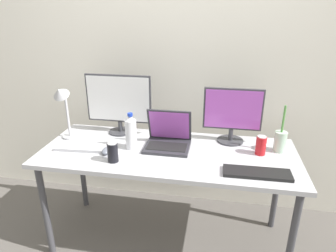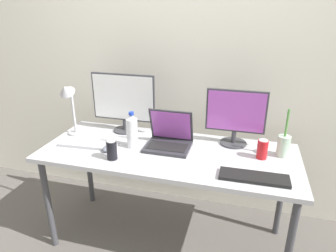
% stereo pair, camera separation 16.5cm
% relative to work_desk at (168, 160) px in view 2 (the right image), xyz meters
% --- Properties ---
extents(ground_plane, '(16.00, 16.00, 0.00)m').
position_rel_work_desk_xyz_m(ground_plane, '(0.00, 0.00, -0.67)').
color(ground_plane, '#5B5651').
extents(wall_back, '(7.00, 0.08, 2.60)m').
position_rel_work_desk_xyz_m(wall_back, '(0.00, 0.59, 0.63)').
color(wall_back, silver).
rests_on(wall_back, ground).
extents(work_desk, '(1.70, 0.68, 0.74)m').
position_rel_work_desk_xyz_m(work_desk, '(0.00, 0.00, 0.00)').
color(work_desk, '#424247').
rests_on(work_desk, ground).
extents(monitor_left, '(0.49, 0.18, 0.45)m').
position_rel_work_desk_xyz_m(monitor_left, '(-0.41, 0.25, 0.31)').
color(monitor_left, '#38383D').
rests_on(monitor_left, work_desk).
extents(monitor_center, '(0.40, 0.18, 0.39)m').
position_rel_work_desk_xyz_m(monitor_center, '(0.41, 0.23, 0.28)').
color(monitor_center, '#38383D').
rests_on(monitor_center, work_desk).
extents(laptop_silver, '(0.30, 0.25, 0.26)m').
position_rel_work_desk_xyz_m(laptop_silver, '(-0.01, 0.07, 0.12)').
color(laptop_silver, '#2D2D33').
rests_on(laptop_silver, work_desk).
extents(keyboard_main, '(0.41, 0.15, 0.02)m').
position_rel_work_desk_xyz_m(keyboard_main, '(-0.55, -0.07, 0.08)').
color(keyboard_main, '#B2B2B7').
rests_on(keyboard_main, work_desk).
extents(keyboard_aux, '(0.39, 0.13, 0.02)m').
position_rel_work_desk_xyz_m(keyboard_aux, '(0.56, -0.20, 0.08)').
color(keyboard_aux, black).
rests_on(keyboard_aux, work_desk).
extents(mouse_by_keyboard, '(0.06, 0.10, 0.03)m').
position_rel_work_desk_xyz_m(mouse_by_keyboard, '(-0.39, -0.10, 0.08)').
color(mouse_by_keyboard, slate).
rests_on(mouse_by_keyboard, work_desk).
extents(water_bottle, '(0.08, 0.08, 0.25)m').
position_rel_work_desk_xyz_m(water_bottle, '(-0.25, 0.00, 0.18)').
color(water_bottle, silver).
rests_on(water_bottle, work_desk).
extents(soda_can_near_keyboard, '(0.07, 0.07, 0.13)m').
position_rel_work_desk_xyz_m(soda_can_near_keyboard, '(0.60, 0.06, 0.13)').
color(soda_can_near_keyboard, red).
rests_on(soda_can_near_keyboard, work_desk).
extents(soda_can_by_laptop, '(0.07, 0.07, 0.13)m').
position_rel_work_desk_xyz_m(soda_can_by_laptop, '(-0.31, -0.20, 0.13)').
color(soda_can_by_laptop, black).
rests_on(soda_can_by_laptop, work_desk).
extents(bamboo_vase, '(0.08, 0.08, 0.32)m').
position_rel_work_desk_xyz_m(bamboo_vase, '(0.73, 0.13, 0.14)').
color(bamboo_vase, '#B2D1B7').
rests_on(bamboo_vase, work_desk).
extents(desk_lamp, '(0.11, 0.18, 0.42)m').
position_rel_work_desk_xyz_m(desk_lamp, '(-0.75, 0.05, 0.35)').
color(desk_lamp, '#B7B7BC').
rests_on(desk_lamp, work_desk).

